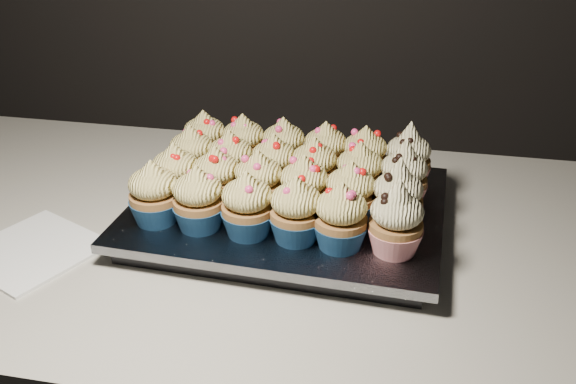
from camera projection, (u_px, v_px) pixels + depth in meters
The scene contains 28 objects.
worktop at pixel (186, 230), 0.89m from camera, with size 2.44×0.64×0.04m, color beige.
napkin at pixel (32, 250), 0.80m from camera, with size 0.14×0.14×0.00m, color white.
baking_tray at pixel (288, 218), 0.85m from camera, with size 0.37×0.28×0.02m, color black.
foil_lining at pixel (288, 207), 0.85m from camera, with size 0.40×0.31×0.01m, color silver.
cupcake_0 at pixel (154, 195), 0.78m from camera, with size 0.06×0.06×0.08m.
cupcake_1 at pixel (198, 200), 0.77m from camera, with size 0.06×0.06×0.08m.
cupcake_2 at pixel (247, 207), 0.76m from camera, with size 0.06×0.06×0.08m.
cupcake_3 at pixel (296, 212), 0.75m from camera, with size 0.06×0.06×0.08m.
cupcake_4 at pixel (341, 218), 0.73m from camera, with size 0.06×0.06×0.08m.
cupcake_5 at pixel (396, 221), 0.72m from camera, with size 0.06×0.06×0.10m.
cupcake_6 at pixel (176, 176), 0.83m from camera, with size 0.06×0.06×0.08m.
cupcake_7 at pixel (216, 179), 0.82m from camera, with size 0.06×0.06×0.08m.
cupcake_8 at pixel (259, 183), 0.81m from camera, with size 0.06×0.06×0.08m.
cupcake_9 at pixel (304, 189), 0.80m from camera, with size 0.06×0.06×0.08m.
cupcake_10 at pixel (350, 195), 0.78m from camera, with size 0.06×0.06×0.08m.
cupcake_11 at pixel (397, 198), 0.77m from camera, with size 0.06×0.06×0.10m.
cupcake_12 at pixel (192, 156), 0.88m from camera, with size 0.06×0.06×0.08m.
cupcake_13 at pixel (230, 162), 0.87m from camera, with size 0.06×0.06×0.08m.
cupcake_14 at pixel (274, 166), 0.86m from camera, with size 0.06×0.06×0.08m.
cupcake_15 at pixel (314, 169), 0.85m from camera, with size 0.06×0.06×0.08m.
cupcake_16 at pixel (359, 174), 0.83m from camera, with size 0.06×0.06×0.08m.
cupcake_17 at pixel (403, 177), 0.82m from camera, with size 0.06×0.06×0.10m.
cupcake_18 at pixel (205, 140), 0.93m from camera, with size 0.06×0.06×0.08m.
cupcake_19 at pixel (243, 144), 0.92m from camera, with size 0.06×0.06×0.08m.
cupcake_20 at pixel (284, 148), 0.91m from camera, with size 0.06×0.06×0.08m.
cupcake_21 at pixel (325, 152), 0.90m from camera, with size 0.06×0.06×0.08m.
cupcake_22 at pixel (365, 157), 0.88m from camera, with size 0.06×0.06×0.08m.
cupcake_23 at pixel (408, 159), 0.87m from camera, with size 0.06×0.06×0.10m.
Camera 1 is at (0.29, 0.98, 1.34)m, focal length 40.00 mm.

